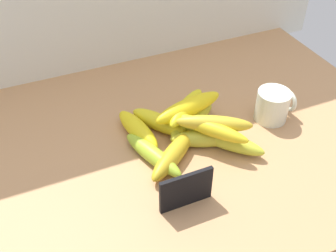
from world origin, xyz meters
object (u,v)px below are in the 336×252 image
object	(u,v)px
banana_9	(186,108)
banana_10	(214,124)
banana_0	(203,139)
banana_7	(210,128)
banana_1	(158,122)
banana_8	(188,107)
banana_3	(138,130)
coffee_mug	(273,105)
banana_5	(221,139)
banana_6	(192,120)
banana_2	(153,155)
banana_4	(174,154)
chalkboard_sign	(186,191)

from	to	relation	value
banana_9	banana_10	bearing A→B (deg)	-70.96
banana_0	banana_7	distance (cm)	3.97
banana_1	banana_8	bearing A→B (deg)	-17.12
banana_1	banana_3	world-z (taller)	banana_3
coffee_mug	banana_9	distance (cm)	21.63
coffee_mug	banana_8	size ratio (longest dim) A/B	0.51
banana_5	coffee_mug	bearing A→B (deg)	13.34
banana_5	banana_6	size ratio (longest dim) A/B	1.29
banana_6	banana_9	size ratio (longest dim) A/B	1.01
banana_2	banana_10	world-z (taller)	banana_10
banana_4	banana_6	distance (cm)	12.88
banana_0	banana_3	bearing A→B (deg)	145.54
coffee_mug	banana_0	bearing A→B (deg)	-173.85
banana_1	banana_8	distance (cm)	8.05
banana_6	banana_10	size ratio (longest dim) A/B	0.92
chalkboard_sign	banana_5	world-z (taller)	chalkboard_sign
banana_7	banana_2	bearing A→B (deg)	175.75
banana_10	chalkboard_sign	bearing A→B (deg)	-134.51
banana_0	banana_7	bearing A→B (deg)	-51.39
banana_2	banana_7	xyz separation A→B (cm)	(13.45, -1.00, 3.82)
banana_5	banana_9	bearing A→B (deg)	114.22
banana_6	banana_8	distance (cm)	4.17
banana_4	banana_9	distance (cm)	13.04
banana_4	banana_3	bearing A→B (deg)	112.23
banana_0	banana_10	bearing A→B (deg)	-9.78
banana_1	banana_7	world-z (taller)	banana_7
banana_1	banana_5	distance (cm)	15.64
banana_9	banana_6	bearing A→B (deg)	-28.16
banana_4	banana_9	bearing A→B (deg)	52.28
banana_7	banana_1	bearing A→B (deg)	127.44
coffee_mug	banana_10	distance (cm)	18.23
coffee_mug	banana_1	bearing A→B (deg)	164.97
banana_6	banana_8	xyz separation A→B (cm)	(-1.06, 0.20, 4.03)
banana_1	banana_4	size ratio (longest dim) A/B	0.85
banana_0	banana_2	size ratio (longest dim) A/B	0.86
banana_3	banana_6	xyz separation A→B (cm)	(13.39, -1.56, -0.30)
banana_0	banana_3	xyz separation A→B (cm)	(-12.78, 8.77, 0.16)
banana_3	banana_8	world-z (taller)	banana_8
coffee_mug	banana_0	xyz separation A→B (cm)	(-20.09, -2.17, -1.94)
banana_2	banana_1	bearing A→B (deg)	61.18
banana_8	banana_10	xyz separation A→B (cm)	(2.62, -7.79, 0.19)
banana_10	banana_5	bearing A→B (deg)	-42.60
coffee_mug	banana_4	xyz separation A→B (cm)	(-28.46, -4.18, -1.90)
chalkboard_sign	banana_5	distance (cm)	19.11
chalkboard_sign	banana_7	distance (cm)	17.53
banana_0	banana_5	world-z (taller)	banana_5
banana_1	chalkboard_sign	bearing A→B (deg)	-99.29
banana_5	chalkboard_sign	bearing A→B (deg)	-140.58
banana_0	chalkboard_sign	bearing A→B (deg)	-128.66
coffee_mug	banana_8	world-z (taller)	banana_8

